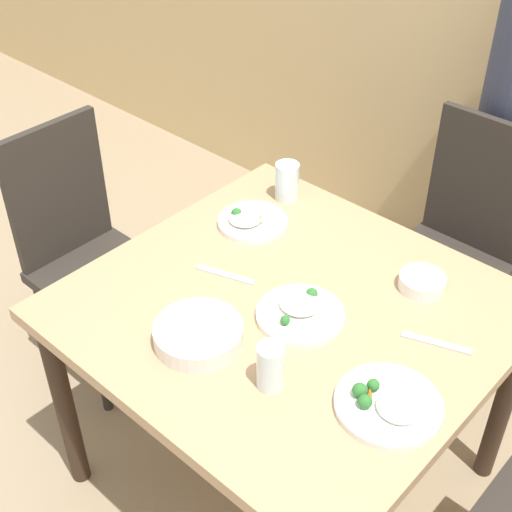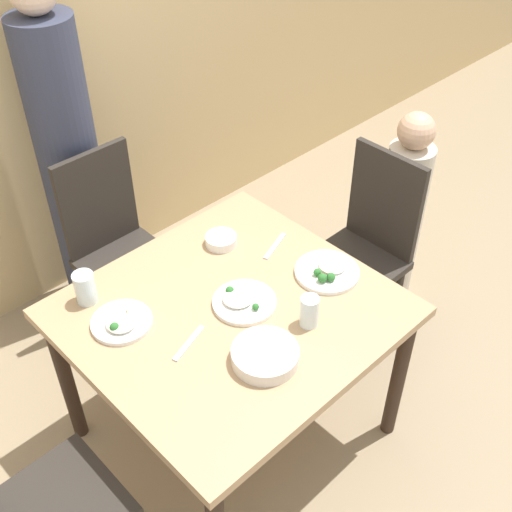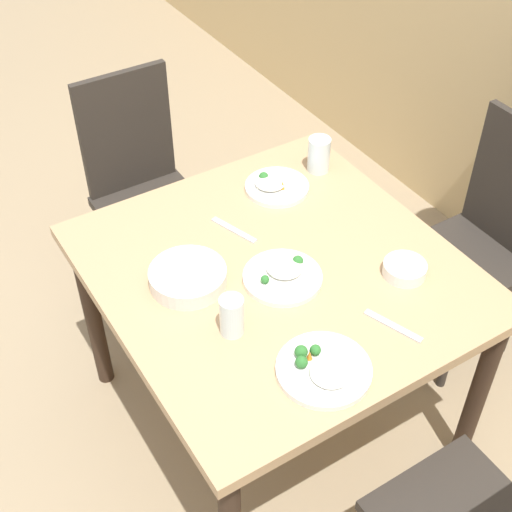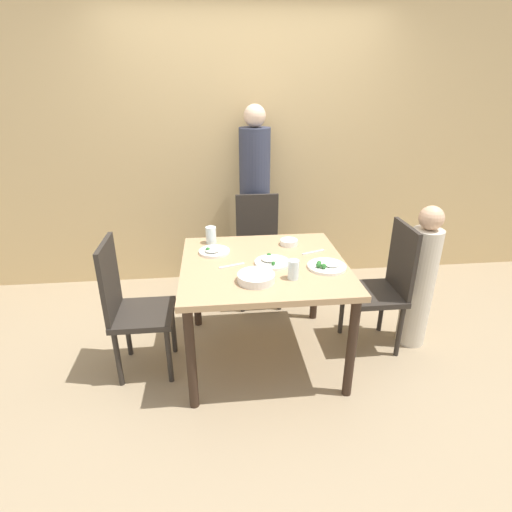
{
  "view_description": "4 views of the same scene",
  "coord_description": "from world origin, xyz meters",
  "px_view_note": "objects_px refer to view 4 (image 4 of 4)",
  "views": [
    {
      "loc": [
        0.91,
        -1.13,
        2.05
      ],
      "look_at": [
        -0.13,
        0.0,
        0.86
      ],
      "focal_mm": 50.0,
      "sensor_mm": 36.0,
      "label": 1
    },
    {
      "loc": [
        -1.09,
        -1.27,
        2.43
      ],
      "look_at": [
        0.15,
        0.02,
        0.91
      ],
      "focal_mm": 45.0,
      "sensor_mm": 36.0,
      "label": 2
    },
    {
      "loc": [
        1.31,
        -0.89,
        2.24
      ],
      "look_at": [
        -0.01,
        -0.07,
        0.83
      ],
      "focal_mm": 50.0,
      "sensor_mm": 36.0,
      "label": 3
    },
    {
      "loc": [
        -0.31,
        -2.43,
        1.88
      ],
      "look_at": [
        -0.06,
        -0.08,
        0.85
      ],
      "focal_mm": 28.0,
      "sensor_mm": 36.0,
      "label": 4
    }
  ],
  "objects_px": {
    "bowl_curry": "(256,277)",
    "person_child": "(420,282)",
    "plate_rice_adult": "(327,266)",
    "chair_adult_spot": "(258,247)",
    "glass_water_tall": "(293,270)",
    "person_adult": "(255,206)",
    "chair_child_spot": "(384,284)"
  },
  "relations": [
    {
      "from": "chair_adult_spot",
      "to": "bowl_curry",
      "type": "height_order",
      "value": "chair_adult_spot"
    },
    {
      "from": "chair_adult_spot",
      "to": "plate_rice_adult",
      "type": "distance_m",
      "value": 1.08
    },
    {
      "from": "person_adult",
      "to": "bowl_curry",
      "type": "distance_m",
      "value": 1.45
    },
    {
      "from": "person_adult",
      "to": "chair_adult_spot",
      "type": "bearing_deg",
      "value": -90.0
    },
    {
      "from": "person_child",
      "to": "glass_water_tall",
      "type": "height_order",
      "value": "person_child"
    },
    {
      "from": "glass_water_tall",
      "to": "plate_rice_adult",
      "type": "bearing_deg",
      "value": 27.24
    },
    {
      "from": "person_adult",
      "to": "bowl_curry",
      "type": "xyz_separation_m",
      "value": [
        -0.14,
        -1.44,
        -0.02
      ]
    },
    {
      "from": "bowl_curry",
      "to": "person_child",
      "type": "bearing_deg",
      "value": 14.2
    },
    {
      "from": "person_adult",
      "to": "plate_rice_adult",
      "type": "height_order",
      "value": "person_adult"
    },
    {
      "from": "chair_adult_spot",
      "to": "person_adult",
      "type": "relative_size",
      "value": 0.57
    },
    {
      "from": "chair_child_spot",
      "to": "glass_water_tall",
      "type": "relative_size",
      "value": 7.85
    },
    {
      "from": "bowl_curry",
      "to": "chair_child_spot",
      "type": "bearing_deg",
      "value": 17.93
    },
    {
      "from": "glass_water_tall",
      "to": "bowl_curry",
      "type": "bearing_deg",
      "value": -176.45
    },
    {
      "from": "plate_rice_adult",
      "to": "chair_child_spot",
      "type": "bearing_deg",
      "value": 19.28
    },
    {
      "from": "chair_adult_spot",
      "to": "chair_child_spot",
      "type": "relative_size",
      "value": 1.0
    },
    {
      "from": "bowl_curry",
      "to": "glass_water_tall",
      "type": "relative_size",
      "value": 1.87
    },
    {
      "from": "bowl_curry",
      "to": "glass_water_tall",
      "type": "bearing_deg",
      "value": 3.55
    },
    {
      "from": "chair_adult_spot",
      "to": "person_child",
      "type": "height_order",
      "value": "person_child"
    },
    {
      "from": "plate_rice_adult",
      "to": "chair_adult_spot",
      "type": "bearing_deg",
      "value": 109.06
    },
    {
      "from": "chair_adult_spot",
      "to": "plate_rice_adult",
      "type": "height_order",
      "value": "chair_adult_spot"
    },
    {
      "from": "chair_adult_spot",
      "to": "glass_water_tall",
      "type": "bearing_deg",
      "value": -85.31
    },
    {
      "from": "chair_child_spot",
      "to": "plate_rice_adult",
      "type": "xyz_separation_m",
      "value": [
        -0.5,
        -0.17,
        0.25
      ]
    },
    {
      "from": "plate_rice_adult",
      "to": "person_adult",
      "type": "bearing_deg",
      "value": 104.79
    },
    {
      "from": "person_adult",
      "to": "glass_water_tall",
      "type": "xyz_separation_m",
      "value": [
        0.09,
        -1.42,
        0.01
      ]
    },
    {
      "from": "bowl_curry",
      "to": "person_adult",
      "type": "bearing_deg",
      "value": 84.41
    },
    {
      "from": "person_child",
      "to": "bowl_curry",
      "type": "xyz_separation_m",
      "value": [
        -1.25,
        -0.32,
        0.26
      ]
    },
    {
      "from": "chair_child_spot",
      "to": "person_adult",
      "type": "relative_size",
      "value": 0.57
    },
    {
      "from": "person_adult",
      "to": "plate_rice_adult",
      "type": "relative_size",
      "value": 6.73
    },
    {
      "from": "bowl_curry",
      "to": "plate_rice_adult",
      "type": "bearing_deg",
      "value": 16.52
    },
    {
      "from": "person_adult",
      "to": "chair_child_spot",
      "type": "bearing_deg",
      "value": -53.26
    },
    {
      "from": "bowl_curry",
      "to": "plate_rice_adult",
      "type": "relative_size",
      "value": 0.91
    },
    {
      "from": "chair_adult_spot",
      "to": "glass_water_tall",
      "type": "xyz_separation_m",
      "value": [
        0.09,
        -1.12,
        0.3
      ]
    }
  ]
}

